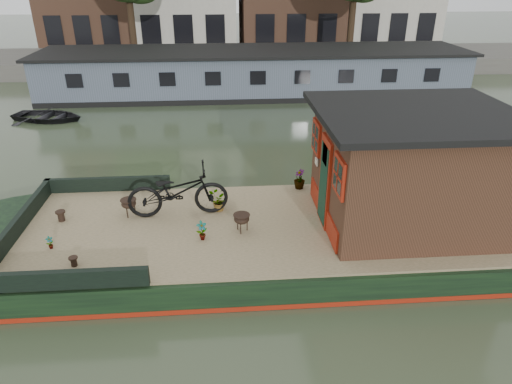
{
  "coord_description": "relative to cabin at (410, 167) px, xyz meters",
  "views": [
    {
      "loc": [
        -1.66,
        -8.43,
        5.56
      ],
      "look_at": [
        -0.97,
        0.5,
        1.17
      ],
      "focal_mm": 32.0,
      "sensor_mm": 36.0,
      "label": 1
    }
  ],
  "objects": [
    {
      "name": "ground",
      "position": [
        -2.19,
        0.0,
        -1.88
      ],
      "size": [
        120.0,
        120.0,
        0.0
      ],
      "primitive_type": "plane",
      "color": "#2C3A25",
      "rests_on": "ground"
    },
    {
      "name": "houseboat_hull",
      "position": [
        -3.52,
        0.0,
        -1.6
      ],
      "size": [
        14.01,
        4.02,
        0.6
      ],
      "color": "black",
      "rests_on": "ground"
    },
    {
      "name": "houseboat_deck",
      "position": [
        -2.19,
        0.0,
        -1.25
      ],
      "size": [
        11.8,
        3.8,
        0.05
      ],
      "primitive_type": "cube",
      "color": "#9F8962",
      "rests_on": "houseboat_hull"
    },
    {
      "name": "bow_bulwark",
      "position": [
        -7.25,
        0.0,
        -1.05
      ],
      "size": [
        3.0,
        4.0,
        0.35
      ],
      "color": "black",
      "rests_on": "houseboat_deck"
    },
    {
      "name": "cabin",
      "position": [
        0.0,
        0.0,
        0.0
      ],
      "size": [
        4.0,
        3.5,
        2.42
      ],
      "color": "black",
      "rests_on": "houseboat_deck"
    },
    {
      "name": "bicycle",
      "position": [
        -4.86,
        0.56,
        -0.66
      ],
      "size": [
        2.22,
        0.93,
        1.14
      ],
      "primitive_type": "imported",
      "rotation": [
        0.0,
        0.0,
        1.65
      ],
      "color": "black",
      "rests_on": "houseboat_deck"
    },
    {
      "name": "potted_plant_a",
      "position": [
        -4.32,
        -0.53,
        -1.02
      ],
      "size": [
        0.26,
        0.22,
        0.41
      ],
      "primitive_type": "imported",
      "rotation": [
        0.0,
        0.0,
        0.43
      ],
      "color": "#9A472C",
      "rests_on": "houseboat_deck"
    },
    {
      "name": "potted_plant_c",
      "position": [
        -4.0,
        0.68,
        -1.0
      ],
      "size": [
        0.5,
        0.46,
        0.45
      ],
      "primitive_type": "imported",
      "rotation": [
        0.0,
        0.0,
        3.47
      ],
      "color": "#994F2C",
      "rests_on": "houseboat_deck"
    },
    {
      "name": "potted_plant_d",
      "position": [
        -1.99,
        1.7,
        -0.98
      ],
      "size": [
        0.35,
        0.35,
        0.5
      ],
      "primitive_type": "imported",
      "rotation": [
        0.0,
        0.0,
        5.01
      ],
      "color": "brown",
      "rests_on": "houseboat_deck"
    },
    {
      "name": "potted_plant_e",
      "position": [
        -7.26,
        -0.64,
        -1.09
      ],
      "size": [
        0.17,
        0.17,
        0.27
      ],
      "primitive_type": "imported",
      "rotation": [
        0.0,
        0.0,
        0.69
      ],
      "color": "maroon",
      "rests_on": "houseboat_deck"
    },
    {
      "name": "brazier_front",
      "position": [
        -3.51,
        -0.27,
        -1.03
      ],
      "size": [
        0.47,
        0.47,
        0.4
      ],
      "primitive_type": null,
      "rotation": [
        0.0,
        0.0,
        0.35
      ],
      "color": "black",
      "rests_on": "houseboat_deck"
    },
    {
      "name": "brazier_rear",
      "position": [
        -5.95,
        0.6,
        -1.03
      ],
      "size": [
        0.46,
        0.46,
        0.4
      ],
      "primitive_type": null,
      "rotation": [
        0.0,
        0.0,
        -0.31
      ],
      "color": "black",
      "rests_on": "houseboat_deck"
    },
    {
      "name": "bollard_port",
      "position": [
        -7.39,
        0.47,
        -1.11
      ],
      "size": [
        0.21,
        0.21,
        0.24
      ],
      "primitive_type": "cylinder",
      "color": "black",
      "rests_on": "houseboat_deck"
    },
    {
      "name": "bollard_stbd",
      "position": [
        -6.65,
        -1.26,
        -1.13
      ],
      "size": [
        0.16,
        0.16,
        0.19
      ],
      "primitive_type": "cylinder",
      "color": "black",
      "rests_on": "houseboat_deck"
    },
    {
      "name": "dinghy",
      "position": [
        -10.93,
        10.22,
        -1.58
      ],
      "size": [
        3.33,
        2.74,
        0.6
      ],
      "primitive_type": "imported",
      "rotation": [
        0.0,
        0.0,
        1.31
      ],
      "color": "black",
      "rests_on": "ground"
    },
    {
      "name": "far_houseboat",
      "position": [
        -2.19,
        14.0,
        -0.91
      ],
      "size": [
        20.4,
        4.4,
        2.11
      ],
      "color": "#4D5567",
      "rests_on": "ground"
    },
    {
      "name": "quay",
      "position": [
        -2.19,
        20.5,
        -1.43
      ],
      "size": [
        60.0,
        6.0,
        0.9
      ],
      "primitive_type": "cube",
      "color": "#47443F",
      "rests_on": "ground"
    }
  ]
}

